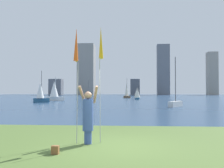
{
  "coord_description": "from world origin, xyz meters",
  "views": [
    {
      "loc": [
        0.48,
        -8.14,
        1.78
      ],
      "look_at": [
        -1.06,
        13.78,
        2.37
      ],
      "focal_mm": 40.61,
      "sensor_mm": 36.0,
      "label": 1
    }
  ],
  "objects": [
    {
      "name": "skyline_tower_3",
      "position": [
        15.1,
        103.54,
        11.02
      ],
      "size": [
        5.3,
        3.81,
        22.03
      ],
      "color": "slate",
      "rests_on": "ground"
    },
    {
      "name": "skyline_tower_0",
      "position": [
        -32.08,
        101.71,
        3.48
      ],
      "size": [
        5.59,
        4.49,
        6.96
      ],
      "color": "slate",
      "rests_on": "ground"
    },
    {
      "name": "skyline_tower_2",
      "position": [
        2.68,
        99.07,
        3.37
      ],
      "size": [
        3.87,
        3.97,
        6.73
      ],
      "color": "#565B66",
      "rests_on": "ground"
    },
    {
      "name": "skyline_tower_1",
      "position": [
        -18.63,
        102.47,
        11.14
      ],
      "size": [
        7.21,
        7.2,
        22.27
      ],
      "color": "gray",
      "rests_on": "ground"
    },
    {
      "name": "sailboat_5",
      "position": [
        -13.09,
        29.53,
        1.58
      ],
      "size": [
        2.36,
        1.59,
        4.85
      ],
      "color": "#2D6084",
      "rests_on": "ground"
    },
    {
      "name": "sailboat_4",
      "position": [
        -0.27,
        54.47,
        1.65
      ],
      "size": [
        1.76,
        2.04,
        4.91
      ],
      "color": "brown",
      "rests_on": "ground"
    },
    {
      "name": "skyline_tower_4",
      "position": [
        35.62,
        102.55,
        9.16
      ],
      "size": [
        4.08,
        4.15,
        18.31
      ],
      "color": "gray",
      "rests_on": "ground"
    },
    {
      "name": "sailboat_6",
      "position": [
        -9.3,
        51.16,
        0.36
      ],
      "size": [
        1.48,
        2.72,
        4.27
      ],
      "color": "#333D51",
      "rests_on": "ground"
    },
    {
      "name": "kite_flag_left",
      "position": [
        -1.31,
        0.22,
        3.23
      ],
      "size": [
        0.16,
        0.45,
        3.89
      ],
      "color": "#B2B2B7",
      "rests_on": "ground"
    },
    {
      "name": "bag",
      "position": [
        -1.61,
        -1.12,
        0.12
      ],
      "size": [
        0.2,
        0.15,
        0.24
      ],
      "color": "brown",
      "rests_on": "ground"
    },
    {
      "name": "sailboat_3",
      "position": [
        2.0,
        45.08,
        1.22
      ],
      "size": [
        1.33,
        2.61,
        3.94
      ],
      "color": "#2D6084",
      "rests_on": "ground"
    },
    {
      "name": "ground",
      "position": [
        0.0,
        50.95,
        -0.06
      ],
      "size": [
        120.0,
        138.0,
        0.12
      ],
      "color": "#4C662D"
    },
    {
      "name": "sailboat_7",
      "position": [
        -12.95,
        36.15,
        1.82
      ],
      "size": [
        3.03,
        2.24,
        4.33
      ],
      "color": "white",
      "rests_on": "ground"
    },
    {
      "name": "sailboat_0",
      "position": [
        5.55,
        20.39,
        0.4
      ],
      "size": [
        1.98,
        2.68,
        5.56
      ],
      "color": "silver",
      "rests_on": "ground"
    },
    {
      "name": "kite_flag_right",
      "position": [
        -0.53,
        0.69,
        3.36
      ],
      "size": [
        0.16,
        0.53,
        4.04
      ],
      "color": "#B2B2B7",
      "rests_on": "ground"
    },
    {
      "name": "person",
      "position": [
        -0.92,
        0.31,
        0.96
      ],
      "size": [
        0.72,
        0.53,
        1.96
      ],
      "rotation": [
        0.0,
        0.0,
        -0.27
      ],
      "color": "#3F59A5",
      "rests_on": "ground"
    }
  ]
}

